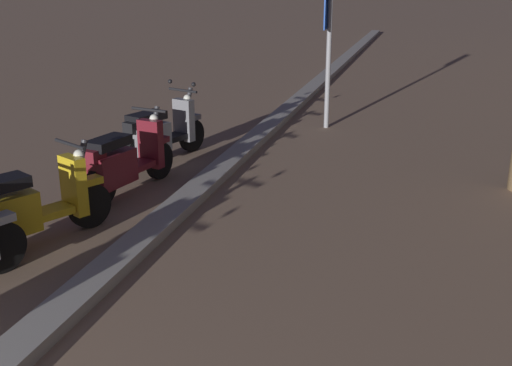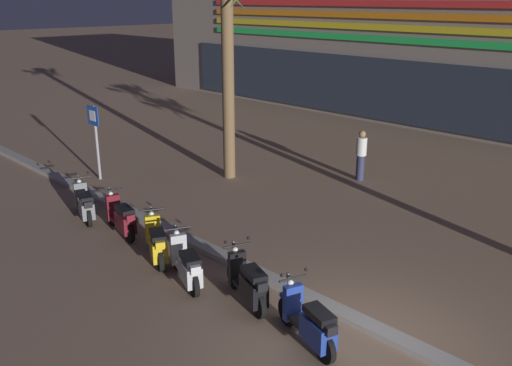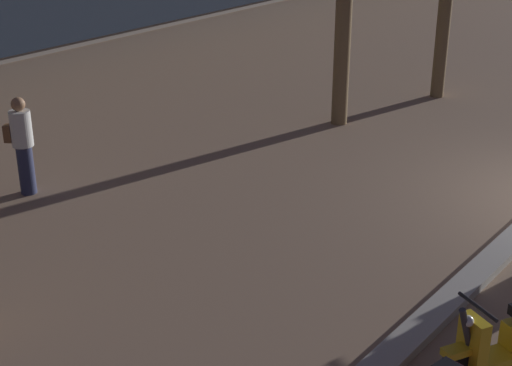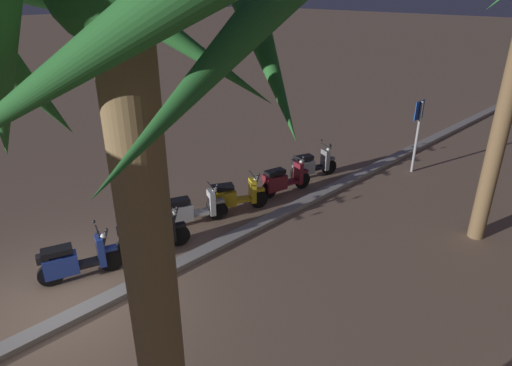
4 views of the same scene
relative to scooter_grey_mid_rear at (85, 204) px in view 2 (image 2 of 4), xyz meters
The scene contains 11 objects.
ground_plane 8.40m from the scooter_grey_mid_rear, ahead, with size 200.00×200.00×0.00m, color #93755B.
curb_strip 8.44m from the scooter_grey_mid_rear, ahead, with size 60.00×0.36×0.12m, color #ADA89E.
scooter_grey_mid_rear is the anchor object (origin of this frame).
scooter_maroon_tail_end 1.53m from the scooter_grey_mid_rear, ahead, with size 1.75×0.67×1.04m.
scooter_yellow_last_in_row 3.32m from the scooter_grey_mid_rear, ahead, with size 1.61×0.93×1.04m.
scooter_silver_far_back 4.65m from the scooter_grey_mid_rear, ahead, with size 1.69×0.86×1.04m.
scooter_black_lead_nearest 6.10m from the scooter_grey_mid_rear, ahead, with size 1.65×0.82×1.17m.
scooter_blue_mid_centre 7.77m from the scooter_grey_mid_rear, ahead, with size 1.68×0.78×1.17m.
crossing_sign 3.69m from the scooter_grey_mid_rear, 144.80° to the left, with size 0.60×0.13×2.40m.
palm_tree_near_sign 6.99m from the scooter_grey_mid_rear, 91.07° to the left, with size 2.61×2.66×6.85m.
pedestrian_window_shopping 8.59m from the scooter_grey_mid_rear, 68.93° to the left, with size 0.39×0.45×1.63m.
Camera 2 is at (4.46, -6.96, 5.62)m, focal length 38.75 mm.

